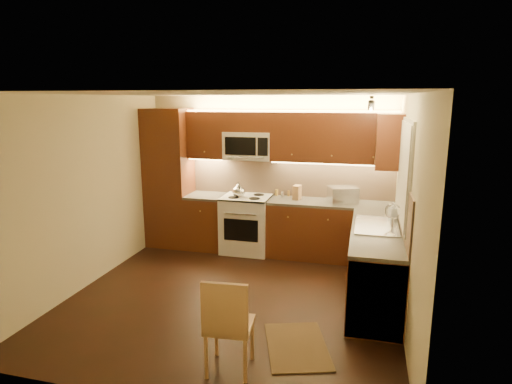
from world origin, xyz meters
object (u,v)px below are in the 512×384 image
(kettle, at_px, (239,190))
(dining_chair, at_px, (230,323))
(stove, at_px, (247,224))
(microwave, at_px, (249,146))
(toaster_oven, at_px, (343,195))
(knife_block, at_px, (297,192))
(sink, at_px, (377,220))
(soap_bottle, at_px, (393,211))

(kettle, height_order, dining_chair, kettle)
(stove, height_order, dining_chair, dining_chair)
(microwave, bearing_deg, toaster_oven, -4.39)
(kettle, distance_m, toaster_oven, 1.62)
(kettle, distance_m, knife_block, 0.92)
(stove, height_order, knife_block, knife_block)
(kettle, xyz_separation_m, knife_block, (0.91, 0.17, -0.03))
(stove, xyz_separation_m, knife_block, (0.80, 0.08, 0.55))
(stove, distance_m, knife_block, 0.98)
(stove, relative_size, knife_block, 4.13)
(stove, relative_size, sink, 1.07)
(kettle, relative_size, soap_bottle, 1.15)
(stove, xyz_separation_m, toaster_oven, (1.51, 0.02, 0.56))
(toaster_oven, height_order, dining_chair, toaster_oven)
(microwave, height_order, knife_block, microwave)
(sink, xyz_separation_m, knife_block, (-1.20, 1.21, 0.04))
(microwave, xyz_separation_m, sink, (2.00, -1.26, -0.74))
(stove, height_order, sink, sink)
(toaster_oven, xyz_separation_m, knife_block, (-0.71, 0.06, -0.01))
(microwave, relative_size, toaster_oven, 1.84)
(sink, bearing_deg, dining_chair, -123.38)
(dining_chair, bearing_deg, soap_bottle, 52.79)
(soap_bottle, bearing_deg, microwave, 138.46)
(sink, distance_m, dining_chair, 2.40)
(knife_block, xyz_separation_m, dining_chair, (-0.09, -3.16, -0.55))
(toaster_oven, relative_size, dining_chair, 0.45)
(sink, bearing_deg, kettle, 153.73)
(stove, bearing_deg, knife_block, 5.78)
(stove, distance_m, sink, 2.35)
(toaster_oven, distance_m, knife_block, 0.71)
(soap_bottle, bearing_deg, sink, -137.14)
(toaster_oven, distance_m, soap_bottle, 1.00)
(sink, xyz_separation_m, kettle, (-2.10, 1.04, 0.07))
(dining_chair, bearing_deg, kettle, 100.16)
(toaster_oven, xyz_separation_m, dining_chair, (-0.80, -3.10, -0.56))
(dining_chair, bearing_deg, sink, 51.60)
(knife_block, distance_m, soap_bottle, 1.61)
(microwave, relative_size, soap_bottle, 3.59)
(microwave, distance_m, knife_block, 1.07)
(sink, height_order, kettle, kettle)
(sink, bearing_deg, toaster_oven, 113.01)
(dining_chair, bearing_deg, toaster_oven, 70.45)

